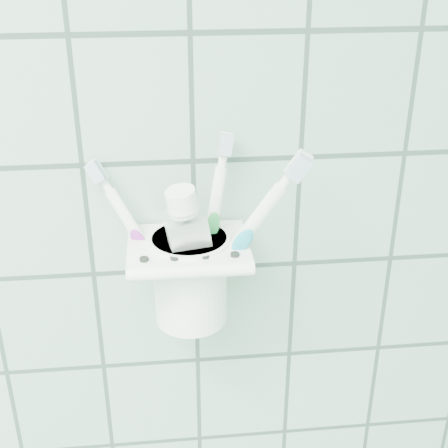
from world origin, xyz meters
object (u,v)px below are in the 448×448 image
object	(u,v)px
holder_bracket	(188,249)
toothbrush_blue	(196,232)
toothbrush_orange	(182,219)
cup	(190,275)
toothbrush_pink	(186,237)
toothpaste_tube	(203,241)

from	to	relation	value
holder_bracket	toothbrush_blue	xyz separation A→B (m)	(0.01, -0.00, 0.02)
toothbrush_blue	toothbrush_orange	size ratio (longest dim) A/B	0.91
cup	toothbrush_blue	size ratio (longest dim) A/B	0.51
holder_bracket	toothbrush_orange	world-z (taller)	toothbrush_orange
cup	toothbrush_orange	size ratio (longest dim) A/B	0.46
holder_bracket	toothbrush_blue	distance (m)	0.02
holder_bracket	cup	world-z (taller)	same
toothbrush_pink	holder_bracket	bearing A→B (deg)	79.96
toothbrush_pink	toothpaste_tube	distance (m)	0.02
cup	toothbrush_blue	xyz separation A→B (m)	(0.01, -0.01, 0.05)
cup	toothbrush_orange	bearing A→B (deg)	-150.11
toothbrush_blue	toothbrush_orange	xyz separation A→B (m)	(-0.01, 0.00, 0.01)
toothpaste_tube	cup	bearing A→B (deg)	134.83
cup	toothbrush_pink	xyz separation A→B (m)	(-0.00, -0.01, 0.05)
holder_bracket	toothbrush_blue	bearing A→B (deg)	-11.90
holder_bracket	toothbrush_orange	xyz separation A→B (m)	(-0.00, 0.00, 0.03)
holder_bracket	toothbrush_pink	bearing A→B (deg)	-106.63
toothbrush_pink	toothpaste_tube	xyz separation A→B (m)	(0.02, 0.00, -0.01)
toothbrush_blue	toothpaste_tube	size ratio (longest dim) A/B	1.20
toothbrush_pink	toothbrush_orange	bearing A→B (deg)	112.49
toothbrush_orange	toothbrush_pink	bearing A→B (deg)	-71.13
toothpaste_tube	toothbrush_pink	bearing A→B (deg)	177.62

